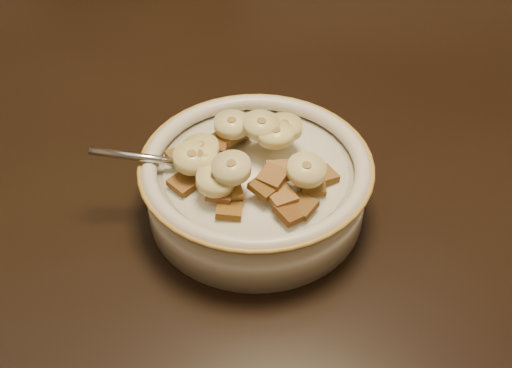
{
  "coord_description": "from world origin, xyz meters",
  "views": [
    {
      "loc": [
        0.1,
        -0.57,
        1.16
      ],
      "look_at": [
        0.14,
        -0.17,
        0.78
      ],
      "focal_mm": 45.0,
      "sensor_mm": 36.0,
      "label": 1
    }
  ],
  "objects": [
    {
      "name": "chair",
      "position": [
        -0.01,
        0.56,
        0.53
      ],
      "size": [
        0.61,
        0.61,
        1.06
      ],
      "primitive_type": "cube",
      "rotation": [
        0.0,
        0.0,
        -0.37
      ],
      "color": "black",
      "rests_on": "floor"
    },
    {
      "name": "cereal_square_3",
      "position": [
        0.1,
        -0.15,
        0.81
      ],
      "size": [
        0.03,
        0.03,
        0.01
      ],
      "primitive_type": "cube",
      "rotation": [
        -0.15,
        0.06,
        2.82
      ],
      "color": "#98551E",
      "rests_on": "milk"
    },
    {
      "name": "cereal_square_8",
      "position": [
        0.13,
        -0.12,
        0.8
      ],
      "size": [
        0.03,
        0.03,
        0.01
      ],
      "primitive_type": "cube",
      "rotation": [
        0.1,
        0.15,
        1.94
      ],
      "color": "brown",
      "rests_on": "milk"
    },
    {
      "name": "banana_slice_4",
      "position": [
        0.15,
        -0.15,
        0.83
      ],
      "size": [
        0.04,
        0.04,
        0.01
      ],
      "primitive_type": "cylinder",
      "rotation": [
        0.07,
        -0.11,
        1.91
      ],
      "color": "beige",
      "rests_on": "milk"
    },
    {
      "name": "banana_slice_6",
      "position": [
        0.16,
        -0.16,
        0.82
      ],
      "size": [
        0.04,
        0.04,
        0.01
      ],
      "primitive_type": "cylinder",
      "rotation": [
        0.08,
        0.08,
        2.89
      ],
      "color": "#FDF08E",
      "rests_on": "milk"
    },
    {
      "name": "cereal_square_0",
      "position": [
        0.12,
        -0.21,
        0.8
      ],
      "size": [
        0.02,
        0.02,
        0.01
      ],
      "primitive_type": "cube",
      "rotation": [
        0.08,
        0.05,
        1.41
      ],
      "color": "brown",
      "rests_on": "milk"
    },
    {
      "name": "cereal_square_6",
      "position": [
        0.16,
        -0.12,
        0.8
      ],
      "size": [
        0.03,
        0.03,
        0.01
      ],
      "primitive_type": "cube",
      "rotation": [
        0.18,
        -0.02,
        2.73
      ],
      "color": "brown",
      "rests_on": "milk"
    },
    {
      "name": "cereal_square_18",
      "position": [
        0.16,
        -0.21,
        0.81
      ],
      "size": [
        0.03,
        0.03,
        0.01
      ],
      "primitive_type": "cube",
      "rotation": [
        0.02,
        0.02,
        1.92
      ],
      "color": "brown",
      "rests_on": "milk"
    },
    {
      "name": "cereal_square_12",
      "position": [
        0.16,
        -0.23,
        0.8
      ],
      "size": [
        0.03,
        0.03,
        0.01
      ],
      "primitive_type": "cube",
      "rotation": [
        0.12,
        -0.07,
        2.08
      ],
      "color": "brown",
      "rests_on": "milk"
    },
    {
      "name": "cereal_square_1",
      "position": [
        0.1,
        -0.16,
        0.81
      ],
      "size": [
        0.03,
        0.03,
        0.01
      ],
      "primitive_type": "cube",
      "rotation": [
        0.24,
        -0.14,
        2.56
      ],
      "color": "brown",
      "rests_on": "milk"
    },
    {
      "name": "cereal_square_21",
      "position": [
        0.17,
        -0.22,
        0.8
      ],
      "size": [
        0.03,
        0.03,
        0.01
      ],
      "primitive_type": "cube",
      "rotation": [
        -0.07,
        0.04,
        2.4
      ],
      "color": "brown",
      "rests_on": "milk"
    },
    {
      "name": "cereal_bowl",
      "position": [
        0.14,
        -0.17,
        0.77
      ],
      "size": [
        0.19,
        0.19,
        0.05
      ],
      "primitive_type": "cylinder",
      "color": "beige",
      "rests_on": "table"
    },
    {
      "name": "cereal_square_4",
      "position": [
        0.12,
        -0.2,
        0.81
      ],
      "size": [
        0.02,
        0.02,
        0.01
      ],
      "primitive_type": "cube",
      "rotation": [
        0.23,
        -0.13,
        0.09
      ],
      "color": "brown",
      "rests_on": "milk"
    },
    {
      "name": "cereal_square_7",
      "position": [
        0.19,
        -0.2,
        0.8
      ],
      "size": [
        0.02,
        0.02,
        0.01
      ],
      "primitive_type": "cube",
      "rotation": [
        -0.19,
        -0.01,
        3.09
      ],
      "color": "brown",
      "rests_on": "milk"
    },
    {
      "name": "cereal_square_15",
      "position": [
        0.16,
        -0.19,
        0.81
      ],
      "size": [
        0.02,
        0.02,
        0.01
      ],
      "primitive_type": "cube",
      "rotation": [
        0.1,
        -0.03,
        1.65
      ],
      "color": "olive",
      "rests_on": "milk"
    },
    {
      "name": "banana_slice_8",
      "position": [
        0.18,
        -0.2,
        0.82
      ],
      "size": [
        0.04,
        0.04,
        0.02
      ],
      "primitive_type": "cylinder",
      "rotation": [
        -0.07,
        -0.14,
        2.48
      ],
      "color": "#F8E595",
      "rests_on": "milk"
    },
    {
      "name": "cereal_square_17",
      "position": [
        0.12,
        -0.13,
        0.81
      ],
      "size": [
        0.03,
        0.03,
        0.01
      ],
      "primitive_type": "cube",
      "rotation": [
        0.24,
        0.07,
        2.39
      ],
      "color": "brown",
      "rests_on": "milk"
    },
    {
      "name": "spoon",
      "position": [
        0.11,
        -0.16,
        0.8
      ],
      "size": [
        0.05,
        0.04,
        0.01
      ],
      "primitive_type": "ellipsoid",
      "rotation": [
        0.0,
        0.0,
        4.61
      ],
      "color": "#B6B8C4",
      "rests_on": "cereal_bowl"
    },
    {
      "name": "cereal_square_14",
      "position": [
        0.08,
        -0.15,
        0.8
      ],
      "size": [
        0.03,
        0.03,
        0.01
      ],
      "primitive_type": "cube",
      "rotation": [
        -0.11,
        0.0,
        0.42
      ],
      "color": "brown",
      "rests_on": "milk"
    },
    {
      "name": "banana_slice_1",
      "position": [
        0.17,
        -0.14,
        0.82
      ],
      "size": [
        0.04,
        0.04,
        0.01
      ],
      "primitive_type": "cylinder",
      "rotation": [
        0.01,
        0.04,
        0.99
      ],
      "color": "#E1CF7B",
      "rests_on": "milk"
    },
    {
      "name": "cereal_square_5",
      "position": [
        0.17,
        -0.14,
        0.81
      ],
      "size": [
        0.03,
        0.03,
        0.01
      ],
      "primitive_type": "cube",
      "rotation": [
        0.1,
        -0.09,
        2.65
      ],
      "color": "brown",
      "rests_on": "milk"
    },
    {
      "name": "cereal_square_2",
      "position": [
        0.11,
        -0.2,
        0.81
      ],
      "size": [
        0.03,
        0.02,
        0.01
      ],
      "primitive_type": "cube",
      "rotation": [
        0.13,
        0.06,
        1.29
      ],
      "color": "brown",
      "rests_on": "milk"
    },
    {
      "name": "banana_slice_10",
      "position": [
        0.1,
        -0.17,
        0.82
      ],
      "size": [
        0.03,
        0.03,
        0.01
      ],
      "primitive_type": "cylinder",
      "rotation": [
        -0.07,
        0.12,
        3.13
      ],
      "color": "#DCC176",
      "rests_on": "milk"
    },
    {
      "name": "cereal_square_9",
      "position": [
        0.13,
        -0.12,
        0.81
      ],
      "size": [
        0.03,
        0.03,
        0.01
      ],
      "primitive_type": "cube",
      "rotation": [
        0.16,
        0.16,
        2.53
      ],
      "color": "brown",
      "rests_on": "milk"
    },
    {
      "name": "cereal_square_10",
      "position": [
        0.08,
        -0.18,
        0.8
      ],
      "size": [
        0.03,
        0.03,
        0.01
      ],
      "primitive_type": "cube",
      "rotation": [
        0.09,
        -0.01,
        0.7
      ],
      "color": "brown",
      "rests_on": "milk"
    },
    {
      "name": "cereal_square_13",
      "position": [
        0.15,
        -0.19,
        0.81
      ],
      "size": [
        0.03,
        0.03,
        0.01
      ],
      "primitive_type": "cube",
      "rotation": [
        0.04,
        -0.12,
        0.93
      ],
      "color": "brown",
      "rests_on": "milk"
    },
    {
      "name": "banana_slice_7",
      "position": [
        0.1,
        -0.16,
        0.82
      ],
      "size": [
        0.04,
        0.04,
        0.01
      ],
      "primitive_type": "cylinder",
      "rotation": [
        -0.04,
        0.05,
        2.58
      ],
      "color": "#EDD271",
      "rests_on": "milk"
    },
    {
      "name": "banana_slice_2",
      "position": [
        0.09,
        -0.17,
        0.82
      ],
      "size": [
        0.04,
        0.04,
        0.01
      ],
      "primitive_type": "cylinder",
      "rotation": [
        0.0,
        -0.13,
        2.1
      ],
      "color": "#E4CD7A",
      "rests_on": "milk"
    },
    {
      "name": "banana_slice_9",
      "position": [
        0.13,
        -0.13,
        0.82
      ],
      "size": [
        0.04,
        0.04,
        0.01
      ],
      "primitive_type": "cylinder",
      "rotation": [
        -0.0,
        -0.05,
        2.42
      ],
      "color": "beige",
      "rests_on": "milk"
    },
    {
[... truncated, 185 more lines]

